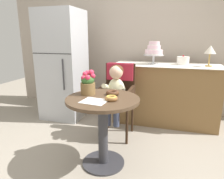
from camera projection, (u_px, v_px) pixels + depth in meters
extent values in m
plane|color=gray|center=(103.00, 163.00, 2.12)|extent=(8.00, 8.00, 0.00)
cube|color=#B2A393|center=(137.00, 34.00, 3.50)|extent=(4.80, 0.10, 2.70)
cylinder|color=#4C3826|center=(103.00, 99.00, 1.95)|extent=(0.72, 0.72, 0.03)
cylinder|color=#333338|center=(103.00, 133.00, 2.04)|extent=(0.10, 0.10, 0.69)
cylinder|color=#333338|center=(103.00, 162.00, 2.12)|extent=(0.44, 0.44, 0.02)
cube|color=#332114|center=(117.00, 102.00, 2.61)|extent=(0.42, 0.42, 0.04)
cube|color=#332114|center=(120.00, 80.00, 2.72)|extent=(0.40, 0.04, 0.46)
cube|color=#332114|center=(103.00, 93.00, 2.63)|extent=(0.04, 0.38, 0.18)
cube|color=#332114|center=(131.00, 95.00, 2.53)|extent=(0.04, 0.38, 0.18)
cube|color=#B22338|center=(120.00, 72.00, 2.69)|extent=(0.36, 0.11, 0.22)
cylinder|color=#332114|center=(99.00, 124.00, 2.55)|extent=(0.03, 0.03, 0.45)
cylinder|color=#332114|center=(127.00, 127.00, 2.45)|extent=(0.03, 0.03, 0.45)
cylinder|color=#332114|center=(108.00, 114.00, 2.89)|extent=(0.03, 0.03, 0.45)
cylinder|color=#332114|center=(132.00, 116.00, 2.79)|extent=(0.03, 0.03, 0.45)
ellipsoid|color=beige|center=(116.00, 90.00, 2.55)|extent=(0.22, 0.16, 0.30)
sphere|color=#E0B293|center=(116.00, 72.00, 2.48)|extent=(0.17, 0.17, 0.17)
ellipsoid|color=#4C2D19|center=(117.00, 70.00, 2.49)|extent=(0.17, 0.17, 0.14)
cylinder|color=beige|center=(107.00, 87.00, 2.48)|extent=(0.08, 0.23, 0.13)
sphere|color=#E0B293|center=(106.00, 94.00, 2.42)|extent=(0.06, 0.06, 0.06)
cylinder|color=beige|center=(122.00, 88.00, 2.43)|extent=(0.08, 0.23, 0.13)
sphere|color=#E0B293|center=(120.00, 95.00, 2.37)|extent=(0.06, 0.06, 0.06)
cylinder|color=#3F4760|center=(110.00, 99.00, 2.51)|extent=(0.09, 0.22, 0.09)
cylinder|color=#3F4760|center=(108.00, 115.00, 2.46)|extent=(0.08, 0.08, 0.26)
cylinder|color=#3F4760|center=(119.00, 100.00, 2.48)|extent=(0.09, 0.22, 0.09)
cylinder|color=#3F4760|center=(116.00, 116.00, 2.43)|extent=(0.08, 0.08, 0.26)
cube|color=white|center=(94.00, 101.00, 1.83)|extent=(0.25, 0.22, 0.00)
torus|color=#936033|center=(111.00, 98.00, 1.86)|extent=(0.12, 0.12, 0.04)
torus|color=gold|center=(111.00, 97.00, 1.86)|extent=(0.10, 0.10, 0.02)
torus|color=#4C2D19|center=(113.00, 93.00, 2.04)|extent=(0.13, 0.13, 0.04)
torus|color=#512D1E|center=(113.00, 92.00, 2.03)|extent=(0.12, 0.12, 0.02)
cylinder|color=brown|center=(88.00, 88.00, 2.05)|extent=(0.15, 0.15, 0.12)
ellipsoid|color=#38662D|center=(88.00, 80.00, 2.03)|extent=(0.14, 0.14, 0.10)
sphere|color=#D82D4C|center=(93.00, 76.00, 2.01)|extent=(0.05, 0.05, 0.05)
sphere|color=#D82D4C|center=(91.00, 73.00, 2.05)|extent=(0.06, 0.06, 0.06)
sphere|color=#D82D4C|center=(87.00, 73.00, 2.05)|extent=(0.05, 0.05, 0.05)
sphere|color=#D82D4C|center=(85.00, 74.00, 2.03)|extent=(0.05, 0.05, 0.05)
sphere|color=#D82D4C|center=(83.00, 78.00, 1.99)|extent=(0.05, 0.05, 0.05)
sphere|color=#D82D4C|center=(88.00, 77.00, 1.98)|extent=(0.05, 0.05, 0.05)
cube|color=olive|center=(165.00, 94.00, 3.07)|extent=(1.50, 0.56, 0.90)
cube|color=white|center=(167.00, 65.00, 2.95)|extent=(1.56, 0.62, 0.01)
cylinder|color=silver|center=(153.00, 64.00, 3.00)|extent=(0.16, 0.16, 0.01)
cylinder|color=silver|center=(153.00, 59.00, 2.99)|extent=(0.03, 0.03, 0.12)
cylinder|color=silver|center=(154.00, 55.00, 2.97)|extent=(0.30, 0.30, 0.01)
cylinder|color=silver|center=(154.00, 52.00, 2.96)|extent=(0.26, 0.25, 0.08)
cylinder|color=white|center=(154.00, 54.00, 2.97)|extent=(0.26, 0.26, 0.01)
cylinder|color=silver|center=(154.00, 47.00, 2.94)|extent=(0.19, 0.19, 0.06)
cylinder|color=white|center=(154.00, 49.00, 2.95)|extent=(0.20, 0.20, 0.01)
cylinder|color=silver|center=(154.00, 43.00, 2.93)|extent=(0.16, 0.16, 0.06)
cylinder|color=white|center=(154.00, 45.00, 2.93)|extent=(0.16, 0.16, 0.01)
cylinder|color=white|center=(183.00, 61.00, 2.91)|extent=(0.17, 0.17, 0.12)
sphere|color=red|center=(183.00, 56.00, 2.89)|extent=(0.02, 0.02, 0.02)
cylinder|color=#B28C47|center=(208.00, 66.00, 2.75)|extent=(0.09, 0.09, 0.01)
cylinder|color=#B28C47|center=(209.00, 60.00, 2.73)|extent=(0.02, 0.02, 0.16)
cone|color=silver|center=(210.00, 49.00, 2.70)|extent=(0.15, 0.15, 0.11)
cube|color=#B7BABF|center=(63.00, 66.00, 3.22)|extent=(0.64, 0.60, 1.70)
cube|color=black|center=(51.00, 54.00, 2.88)|extent=(0.63, 0.01, 0.01)
cylinder|color=#3F3F44|center=(63.00, 75.00, 2.90)|extent=(0.02, 0.02, 0.45)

